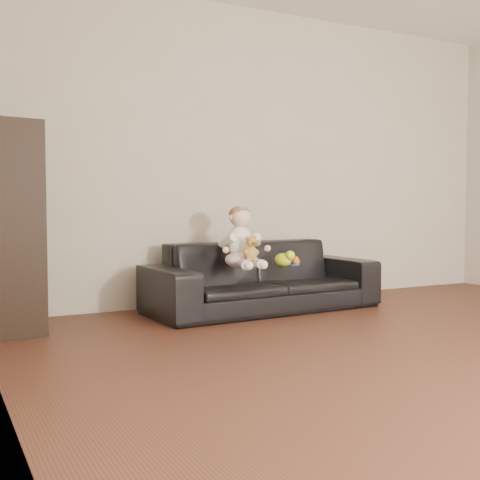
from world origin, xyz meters
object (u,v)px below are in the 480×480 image
cabinet (9,228)px  toy_green (283,260)px  toy_blue_disc (293,264)px  sofa (263,276)px  teddy_bear (251,249)px  toy_rattle (296,262)px  baby (241,241)px

cabinet → toy_green: 2.07m
cabinet → toy_blue_disc: 2.20m
sofa → teddy_bear: bearing=-138.0°
toy_rattle → sofa: bearing=150.3°
cabinet → toy_blue_disc: cabinet is taller
cabinet → toy_rattle: cabinet is taller
baby → toy_green: baby is taller
sofa → baby: (-0.26, -0.11, 0.30)m
sofa → toy_blue_disc: bearing=-27.3°
teddy_bear → toy_blue_disc: 0.52m
cabinet → toy_green: size_ratio=8.91×
cabinet → toy_rattle: (2.18, -0.12, -0.30)m
cabinet → toy_green: bearing=-12.6°
sofa → teddy_bear: 0.43m
toy_green → toy_rattle: 0.14m
sofa → teddy_bear: size_ratio=9.75×
baby → teddy_bear: (0.01, -0.15, -0.06)m
baby → toy_blue_disc: bearing=8.9°
teddy_bear → toy_rattle: (0.48, 0.12, -0.12)m
toy_green → toy_rattle: bearing=10.6°
cabinet → sofa: bearing=-8.1°
sofa → toy_green: sofa is taller
teddy_bear → toy_rattle: bearing=30.9°
sofa → toy_rattle: size_ratio=28.93×
toy_rattle → toy_blue_disc: size_ratio=0.59×
cabinet → baby: cabinet is taller
baby → sofa: bearing=30.5°
teddy_bear → toy_green: size_ratio=1.24×
sofa → toy_green: (0.09, -0.16, 0.14)m
baby → toy_green: 0.39m
toy_green → toy_blue_disc: bearing=24.4°
toy_rattle → toy_green: bearing=-169.4°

